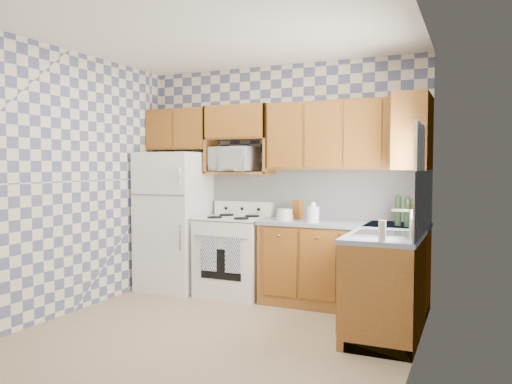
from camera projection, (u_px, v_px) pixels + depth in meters
floor at (217, 333)px, 4.52m from camera, size 3.40×3.40×0.00m
back_wall at (281, 180)px, 5.91m from camera, size 3.40×0.02×2.70m
right_wall at (415, 188)px, 3.76m from camera, size 0.02×3.20×2.70m
backsplash_back at (313, 193)px, 5.75m from camera, size 2.60×0.02×0.56m
backsplash_right at (424, 201)px, 4.50m from camera, size 0.02×1.60×0.56m
refrigerator at (174, 221)px, 6.14m from camera, size 0.75×0.70×1.68m
stove_body at (234, 257)px, 5.85m from camera, size 0.76×0.65×0.90m
cooktop at (234, 218)px, 5.83m from camera, size 0.76×0.65×0.02m
backguard at (244, 208)px, 6.07m from camera, size 0.76×0.08×0.17m
dish_towel_left at (209, 253)px, 5.59m from camera, size 0.18×0.02×0.39m
dish_towel_right at (233, 255)px, 5.47m from camera, size 0.18×0.02×0.39m
base_cabinets_back at (343, 266)px, 5.35m from camera, size 1.75×0.60×0.88m
base_cabinets_right at (390, 281)px, 4.66m from camera, size 0.60×1.60×0.88m
countertop_back at (343, 224)px, 5.32m from camera, size 1.77×0.63×0.04m
countertop_right at (390, 232)px, 4.64m from camera, size 0.63×1.60×0.04m
upper_cabinets_back at (347, 135)px, 5.40m from camera, size 1.75×0.33×0.74m
upper_cabinets_fridge at (181, 130)px, 6.25m from camera, size 0.82×0.33×0.50m
upper_cabinets_right at (413, 132)px, 4.94m from camera, size 0.33×0.70×0.74m
microwave_shelf at (239, 173)px, 5.95m from camera, size 0.80×0.33×0.03m
microwave at (234, 159)px, 5.94m from camera, size 0.57×0.42×0.30m
sink at (384, 234)px, 4.32m from camera, size 0.48×0.40×0.03m
window at (420, 174)px, 4.17m from camera, size 0.02×0.66×0.86m
bottle_0 at (398, 211)px, 4.99m from camera, size 0.07×0.07×0.30m
bottle_1 at (408, 213)px, 4.89m from camera, size 0.07×0.07×0.28m
bottle_2 at (414, 213)px, 4.96m from camera, size 0.07×0.07×0.26m
knife_block at (298, 209)px, 5.63m from camera, size 0.12×0.12×0.21m
electric_kettle at (313, 214)px, 5.29m from camera, size 0.13×0.13×0.17m
food_containers at (285, 215)px, 5.49m from camera, size 0.19×0.19×0.12m
soap_bottle at (382, 231)px, 3.93m from camera, size 0.06×0.06×0.17m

